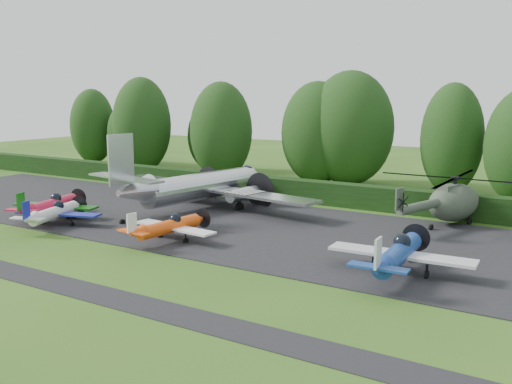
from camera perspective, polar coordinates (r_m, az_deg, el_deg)
The scene contains 18 objects.
ground at distance 36.72m, azimuth -13.90°, elevation -5.80°, with size 160.00×160.00×0.00m, color #284D15.
apron at distance 44.04m, azimuth -4.58°, elevation -2.93°, with size 70.00×18.00×0.01m, color black.
taxiway_verge at distance 33.01m, azimuth -21.41°, elevation -7.97°, with size 70.00×2.00×0.00m, color black.
hedgerow at distance 53.11m, azimuth 2.45°, elevation -0.72°, with size 90.00×1.60×2.00m, color black.
transport_plane at distance 48.69m, azimuth -5.60°, elevation 0.62°, with size 21.91×16.80×7.02m.
light_plane_red at distance 47.28m, azimuth -19.74°, elevation -1.22°, with size 7.02×7.38×2.70m.
light_plane_white at distance 44.56m, azimuth -19.48°, elevation -1.95°, with size 6.57×6.91×2.52m.
light_plane_orange at distance 38.18m, azimuth -8.63°, elevation -3.41°, with size 6.49×6.82×2.49m.
light_plane_blue at distance 31.57m, azimuth 14.07°, elevation -5.99°, with size 7.89×8.30×3.03m.
helicopter at distance 44.97m, azimuth 19.16°, elevation -0.67°, with size 11.20×13.11×3.61m.
tree_0 at distance 58.47m, azimuth 19.01°, elevation 5.05°, with size 5.95×5.95×10.79m.
tree_1 at distance 61.94m, azimuth 6.17°, elevation 5.89°, with size 7.79×7.79×11.05m.
tree_2 at distance 61.51m, azimuth 9.40°, elevation 6.30°, with size 9.18×9.18×12.14m.
tree_3 at distance 83.64m, azimuth -16.02°, elevation 6.34°, with size 6.19×6.19×10.38m.
tree_6 at distance 64.91m, azimuth -3.52°, elevation 6.11°, with size 7.07×7.07×11.07m.
tree_7 at distance 79.87m, azimuth -12.45°, elevation 5.75°, with size 6.20×6.20×8.72m.
tree_8 at distance 72.51m, azimuth -11.34°, elevation 6.59°, with size 7.20×7.20×11.74m.
tree_9 at distance 72.18m, azimuth -4.36°, elevation 5.60°, with size 6.33×6.33×8.88m.
Camera 1 is at (25.51, -24.56, 9.70)m, focal length 40.00 mm.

